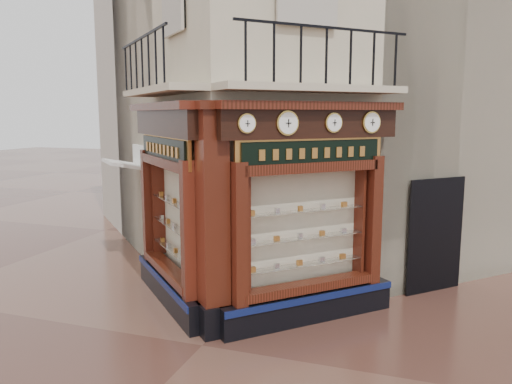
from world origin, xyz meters
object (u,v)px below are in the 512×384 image
at_px(clock_b, 288,123).
at_px(clock_c, 334,123).
at_px(awning, 127,263).
at_px(corner_pilaster, 213,224).
at_px(clock_a, 247,123).
at_px(clock_d, 371,122).
at_px(signboard_right, 313,153).
at_px(signboard_left, 164,149).

height_order(clock_b, clock_c, clock_b).
distance_m(clock_b, clock_c, 0.92).
distance_m(clock_b, awning, 6.66).
bearing_deg(corner_pilaster, clock_c, -11.50).
relative_size(corner_pilaster, clock_a, 12.66).
bearing_deg(clock_b, clock_d, 0.00).
height_order(clock_c, clock_d, clock_d).
height_order(clock_c, signboard_right, clock_c).
relative_size(clock_a, signboard_left, 0.14).
height_order(corner_pilaster, clock_c, corner_pilaster).
relative_size(clock_b, signboard_left, 0.19).
bearing_deg(clock_d, signboard_right, 174.62).
bearing_deg(clock_a, signboard_left, 109.04).
bearing_deg(clock_a, signboard_right, 4.81).
bearing_deg(signboard_left, clock_d, -123.90).
xyz_separation_m(clock_a, signboard_left, (-2.07, 1.01, -0.52)).
distance_m(clock_c, signboard_right, 0.64).
xyz_separation_m(clock_c, clock_d, (0.58, 0.58, 0.00)).
distance_m(clock_a, signboard_left, 2.36).
xyz_separation_m(clock_c, signboard_left, (-3.25, -0.17, -0.52)).
relative_size(corner_pilaster, clock_d, 10.16).
distance_m(clock_c, awning, 6.95).
bearing_deg(clock_c, corner_pilaster, 168.50).
relative_size(clock_a, signboard_right, 0.15).
height_order(clock_d, signboard_left, clock_d).
height_order(corner_pilaster, signboard_right, corner_pilaster).
distance_m(clock_a, clock_b, 0.74).
bearing_deg(signboard_left, corner_pilaster, -169.75).
distance_m(clock_b, signboard_left, 2.69).
bearing_deg(clock_b, signboard_right, 10.97).
height_order(clock_b, signboard_right, clock_b).
xyz_separation_m(corner_pilaster, signboard_left, (-1.46, 1.01, 1.15)).
xyz_separation_m(corner_pilaster, awning, (-3.82, 3.11, -1.95)).
relative_size(clock_d, awning, 0.29).
xyz_separation_m(clock_a, signboard_right, (0.85, 1.01, -0.52)).
distance_m(corner_pilaster, clock_a, 1.78).
bearing_deg(awning, clock_c, -154.01).
distance_m(clock_c, signboard_left, 3.29).
bearing_deg(signboard_left, clock_a, -160.96).
relative_size(clock_c, signboard_right, 0.16).
distance_m(awning, signboard_left, 4.43).
relative_size(clock_b, clock_c, 1.20).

